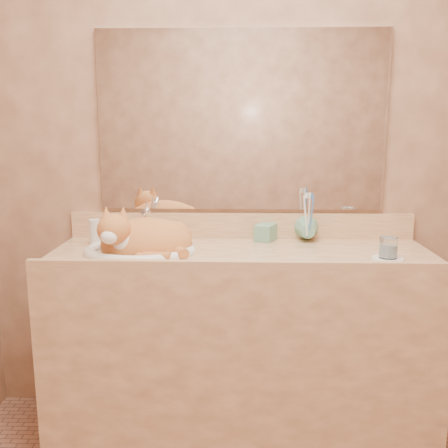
{
  "coord_description": "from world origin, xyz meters",
  "views": [
    {
      "loc": [
        -0.01,
        -1.31,
        1.37
      ],
      "look_at": [
        -0.07,
        0.7,
        0.97
      ],
      "focal_mm": 40.0,
      "sensor_mm": 36.0,
      "label": 1
    }
  ],
  "objects_px": {
    "cat": "(142,238)",
    "toothbrush_cup": "(308,232)",
    "water_glass": "(388,248)",
    "sink_basin": "(140,235)",
    "vanity_counter": "(241,346)",
    "soap_dispenser": "(262,224)"
  },
  "relations": [
    {
      "from": "vanity_counter",
      "to": "water_glass",
      "type": "bearing_deg",
      "value": -11.85
    },
    {
      "from": "sink_basin",
      "to": "cat",
      "type": "distance_m",
      "value": 0.02
    },
    {
      "from": "vanity_counter",
      "to": "sink_basin",
      "type": "distance_m",
      "value": 0.65
    },
    {
      "from": "toothbrush_cup",
      "to": "water_glass",
      "type": "distance_m",
      "value": 0.39
    },
    {
      "from": "cat",
      "to": "water_glass",
      "type": "relative_size",
      "value": 4.74
    },
    {
      "from": "soap_dispenser",
      "to": "toothbrush_cup",
      "type": "bearing_deg",
      "value": 20.44
    },
    {
      "from": "vanity_counter",
      "to": "sink_basin",
      "type": "relative_size",
      "value": 3.5
    },
    {
      "from": "cat",
      "to": "soap_dispenser",
      "type": "distance_m",
      "value": 0.54
    },
    {
      "from": "vanity_counter",
      "to": "toothbrush_cup",
      "type": "relative_size",
      "value": 14.47
    },
    {
      "from": "soap_dispenser",
      "to": "sink_basin",
      "type": "bearing_deg",
      "value": -136.75
    },
    {
      "from": "cat",
      "to": "sink_basin",
      "type": "bearing_deg",
      "value": 167.88
    },
    {
      "from": "vanity_counter",
      "to": "cat",
      "type": "xyz_separation_m",
      "value": [
        -0.41,
        -0.02,
        0.49
      ]
    },
    {
      "from": "vanity_counter",
      "to": "sink_basin",
      "type": "xyz_separation_m",
      "value": [
        -0.42,
        -0.02,
        0.5
      ]
    },
    {
      "from": "soap_dispenser",
      "to": "cat",
      "type": "bearing_deg",
      "value": -136.09
    },
    {
      "from": "cat",
      "to": "toothbrush_cup",
      "type": "xyz_separation_m",
      "value": [
        0.71,
        0.18,
        -0.01
      ]
    },
    {
      "from": "toothbrush_cup",
      "to": "water_glass",
      "type": "bearing_deg",
      "value": -45.31
    },
    {
      "from": "cat",
      "to": "vanity_counter",
      "type": "bearing_deg",
      "value": 1.81
    },
    {
      "from": "cat",
      "to": "toothbrush_cup",
      "type": "height_order",
      "value": "cat"
    },
    {
      "from": "vanity_counter",
      "to": "soap_dispenser",
      "type": "xyz_separation_m",
      "value": [
        0.09,
        0.17,
        0.51
      ]
    },
    {
      "from": "vanity_counter",
      "to": "water_glass",
      "type": "xyz_separation_m",
      "value": [
        0.58,
        -0.12,
        0.48
      ]
    },
    {
      "from": "soap_dispenser",
      "to": "vanity_counter",
      "type": "bearing_deg",
      "value": -95.49
    },
    {
      "from": "toothbrush_cup",
      "to": "soap_dispenser",
      "type": "bearing_deg",
      "value": 177.18
    }
  ]
}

